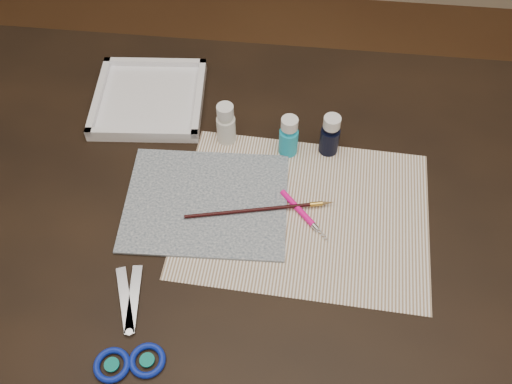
# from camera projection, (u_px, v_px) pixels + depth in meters

# --- Properties ---
(ground) EXTENTS (3.50, 3.50, 0.02)m
(ground) POSITION_uv_depth(u_px,v_px,m) (256.00, 363.00, 1.61)
(ground) COLOR #422614
(ground) RESTS_ON ground
(table) EXTENTS (1.30, 0.90, 0.75)m
(table) POSITION_uv_depth(u_px,v_px,m) (256.00, 303.00, 1.30)
(table) COLOR black
(table) RESTS_ON ground
(paper) EXTENTS (0.45, 0.35, 0.00)m
(paper) POSITION_uv_depth(u_px,v_px,m) (303.00, 213.00, 1.00)
(paper) COLOR white
(paper) RESTS_ON table
(canvas) EXTENTS (0.30, 0.24, 0.00)m
(canvas) POSITION_uv_depth(u_px,v_px,m) (206.00, 202.00, 1.01)
(canvas) COLOR #11243D
(canvas) RESTS_ON paper
(paint_bottle_white) EXTENTS (0.04, 0.04, 0.09)m
(paint_bottle_white) POSITION_uv_depth(u_px,v_px,m) (226.00, 123.00, 1.07)
(paint_bottle_white) COLOR white
(paint_bottle_white) RESTS_ON table
(paint_bottle_cyan) EXTENTS (0.04, 0.04, 0.09)m
(paint_bottle_cyan) POSITION_uv_depth(u_px,v_px,m) (289.00, 136.00, 1.05)
(paint_bottle_cyan) COLOR #1DAED1
(paint_bottle_cyan) RESTS_ON table
(paint_bottle_navy) EXTENTS (0.04, 0.04, 0.09)m
(paint_bottle_navy) POSITION_uv_depth(u_px,v_px,m) (330.00, 135.00, 1.05)
(paint_bottle_navy) COLOR black
(paint_bottle_navy) RESTS_ON table
(paintbrush) EXTENTS (0.26, 0.07, 0.01)m
(paintbrush) POSITION_uv_depth(u_px,v_px,m) (260.00, 209.00, 0.99)
(paintbrush) COLOR black
(paintbrush) RESTS_ON canvas
(craft_knife) EXTENTS (0.09, 0.10, 0.01)m
(craft_knife) POSITION_uv_depth(u_px,v_px,m) (305.00, 216.00, 0.98)
(craft_knife) COLOR #FF0B90
(craft_knife) RESTS_ON paper
(scissors) EXTENTS (0.18, 0.23, 0.01)m
(scissors) POSITION_uv_depth(u_px,v_px,m) (124.00, 322.00, 0.87)
(scissors) COLOR silver
(scissors) RESTS_ON table
(palette_tray) EXTENTS (0.23, 0.23, 0.03)m
(palette_tray) POSITION_uv_depth(u_px,v_px,m) (149.00, 98.00, 1.15)
(palette_tray) COLOR white
(palette_tray) RESTS_ON table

